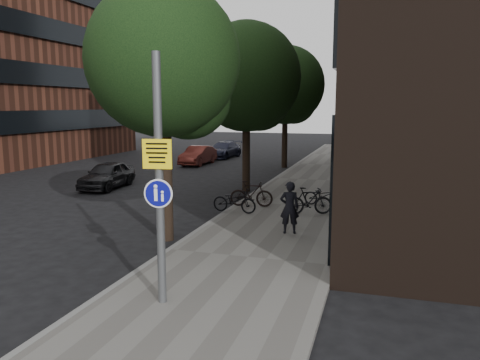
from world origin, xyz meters
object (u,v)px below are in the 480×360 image
at_px(parked_bike_facade_near, 323,196).
at_px(parked_car_near, 107,175).
at_px(signpost, 159,180).
at_px(pedestrian, 289,207).

xyz_separation_m(parked_bike_facade_near, parked_car_near, (-10.72, 1.64, 0.12)).
distance_m(signpost, parked_bike_facade_near, 10.47).
relative_size(parked_bike_facade_near, parked_car_near, 0.41).
relative_size(signpost, parked_car_near, 1.29).
height_order(pedestrian, parked_bike_facade_near, pedestrian).
bearing_deg(parked_bike_facade_near, parked_car_near, 93.57).
relative_size(pedestrian, parked_car_near, 0.43).
bearing_deg(signpost, parked_car_near, 116.70).
xyz_separation_m(signpost, pedestrian, (1.46, 5.77, -1.66)).
bearing_deg(parked_car_near, pedestrian, -34.89).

